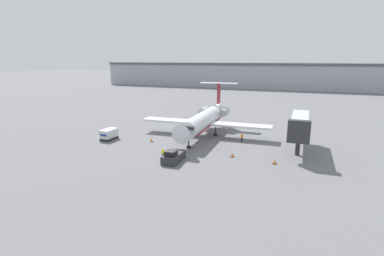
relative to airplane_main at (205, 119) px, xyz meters
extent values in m
plane|color=slate|center=(0.32, -16.85, -3.28)|extent=(600.00, 600.00, 0.00)
cube|color=#9EA3AD|center=(0.32, 103.15, 2.52)|extent=(180.00, 16.00, 11.58)
cube|color=#4C515B|center=(0.32, 103.15, 8.91)|extent=(180.00, 16.80, 1.20)
cylinder|color=silver|center=(0.02, -0.89, -0.02)|extent=(3.63, 18.93, 3.17)
cone|color=silver|center=(0.28, -11.58, -0.02)|extent=(3.23, 2.61, 3.17)
cube|color=black|center=(0.26, -10.57, 0.54)|extent=(2.71, 0.77, 0.44)
cone|color=silver|center=(-0.25, 10.28, -0.02)|extent=(2.93, 3.55, 2.85)
cube|color=maroon|center=(0.02, -0.89, -1.05)|extent=(3.27, 17.04, 0.20)
cube|color=silver|center=(7.29, 0.23, -0.73)|extent=(11.49, 3.35, 0.36)
cube|color=silver|center=(-7.29, -0.12, -0.73)|extent=(11.49, 3.35, 0.36)
cylinder|color=#ADADB7|center=(2.15, 7.09, 0.38)|extent=(1.73, 3.46, 1.64)
cylinder|color=#ADADB7|center=(-2.50, 6.97, 0.38)|extent=(1.73, 3.46, 1.64)
cube|color=maroon|center=(-0.27, 10.98, 3.90)|extent=(0.29, 2.21, 4.66)
cube|color=silver|center=(-0.27, 10.98, 6.23)|extent=(8.44, 2.01, 0.20)
cylinder|color=black|center=(0.23, -9.32, -2.44)|extent=(0.24, 0.24, 1.68)
cylinder|color=black|center=(0.23, -9.32, -3.08)|extent=(0.80, 0.80, 0.40)
cylinder|color=black|center=(-2.07, 0.60, -2.44)|extent=(0.24, 0.24, 1.68)
cylinder|color=black|center=(-2.07, 0.60, -3.08)|extent=(0.80, 0.80, 0.40)
cylinder|color=black|center=(2.04, 0.70, -2.44)|extent=(0.24, 0.24, 1.68)
cylinder|color=black|center=(2.04, 0.70, -3.08)|extent=(0.80, 0.80, 0.40)
cube|color=#2D2D33|center=(0.57, -16.31, -2.65)|extent=(2.15, 4.63, 1.26)
cube|color=black|center=(0.57, -17.33, -1.66)|extent=(1.50, 1.67, 0.70)
cube|color=black|center=(0.57, -14.09, -2.83)|extent=(1.93, 0.30, 0.76)
cube|color=#232326|center=(-15.93, -9.27, -3.05)|extent=(1.93, 3.37, 0.45)
cube|color=silver|center=(-15.93, -9.27, -2.06)|extent=(1.93, 3.37, 1.54)
cube|color=navy|center=(-15.93, -10.98, -2.06)|extent=(1.35, 0.04, 0.36)
cube|color=#232838|center=(-1.32, -16.04, -2.85)|extent=(0.32, 0.20, 0.85)
cube|color=yellow|center=(-1.32, -16.04, -2.09)|extent=(0.40, 0.24, 0.67)
sphere|color=tan|center=(-1.32, -16.04, -1.63)|extent=(0.25, 0.25, 0.25)
cube|color=#232838|center=(7.93, -2.20, -2.88)|extent=(0.32, 0.20, 0.80)
cube|color=orange|center=(7.93, -2.20, -2.17)|extent=(0.40, 0.24, 0.63)
sphere|color=tan|center=(7.93, -2.20, -1.74)|extent=(0.23, 0.23, 0.23)
cube|color=black|center=(-7.64, -7.95, -3.26)|extent=(0.58, 0.58, 0.04)
cone|color=orange|center=(-7.64, -7.95, -2.88)|extent=(0.41, 0.41, 0.70)
cube|color=black|center=(8.27, -11.21, -3.26)|extent=(0.60, 0.60, 0.04)
cone|color=orange|center=(8.27, -11.21, -2.91)|extent=(0.43, 0.43, 0.66)
cube|color=black|center=(14.72, -12.12, -3.26)|extent=(0.63, 0.63, 0.04)
cone|color=orange|center=(14.72, -12.12, -2.90)|extent=(0.45, 0.45, 0.67)
cylinder|color=#2D2D33|center=(17.68, -6.67, -1.68)|extent=(0.70, 0.70, 3.20)
cube|color=#B2B7BC|center=(17.68, -3.22, 1.22)|extent=(2.60, 11.49, 2.60)
cube|color=#2D2D33|center=(17.68, -9.57, 1.22)|extent=(3.20, 1.20, 3.38)
camera|label=1|loc=(17.99, -54.95, 11.69)|focal=28.00mm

